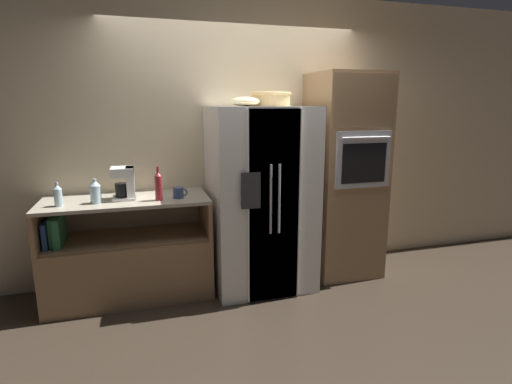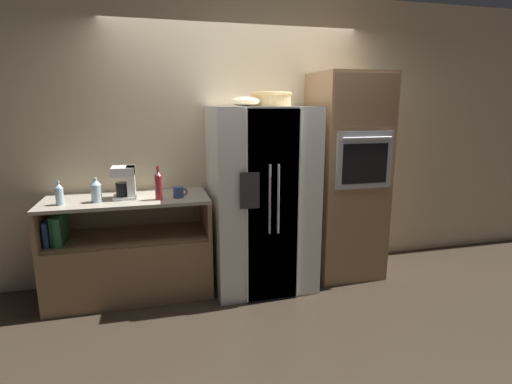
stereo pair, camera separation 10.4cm
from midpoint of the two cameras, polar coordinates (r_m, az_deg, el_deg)
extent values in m
plane|color=#382D23|center=(4.02, -0.47, -13.20)|extent=(20.00, 20.00, 0.00)
cube|color=beige|center=(4.10, -2.12, 7.65)|extent=(12.00, 0.06, 2.80)
cube|color=#93704C|center=(3.92, -16.66, -10.03)|extent=(1.44, 0.64, 0.55)
cube|color=#93704C|center=(3.83, -16.92, -6.09)|extent=(1.38, 0.59, 0.02)
cube|color=#93704C|center=(3.88, -27.48, -4.23)|extent=(0.04, 0.64, 0.34)
cube|color=#93704C|center=(3.81, -6.48, -3.16)|extent=(0.04, 0.64, 0.34)
cube|color=#ADA38E|center=(3.74, -17.25, -1.03)|extent=(1.44, 0.64, 0.03)
cube|color=#284C8E|center=(3.85, -26.69, -4.98)|extent=(0.04, 0.33, 0.22)
cube|color=#337A4C|center=(3.84, -26.05, -4.72)|extent=(0.03, 0.29, 0.25)
cube|color=#337A4C|center=(3.83, -25.34, -4.68)|extent=(0.05, 0.37, 0.25)
cube|color=white|center=(3.82, 1.47, -0.90)|extent=(0.94, 0.78, 1.72)
cube|color=white|center=(3.44, 3.23, -2.39)|extent=(0.46, 0.02, 1.69)
cube|color=white|center=(3.44, 3.42, -2.37)|extent=(0.46, 0.02, 1.69)
cylinder|color=#B2B2B7|center=(3.39, 2.87, -1.12)|extent=(0.02, 0.02, 0.60)
cylinder|color=#B2B2B7|center=(3.41, 4.09, -1.05)|extent=(0.02, 0.02, 0.60)
cube|color=#2D2D33|center=(3.33, -0.01, 0.19)|extent=(0.17, 0.01, 0.31)
cube|color=#93704C|center=(4.17, 13.35, 2.15)|extent=(0.67, 0.67, 2.04)
cube|color=#ADADB2|center=(3.84, 15.96, 4.42)|extent=(0.55, 0.04, 0.53)
cube|color=black|center=(3.82, 16.08, 3.91)|extent=(0.45, 0.01, 0.37)
cylinder|color=#B2B2B7|center=(3.78, 16.42, 7.43)|extent=(0.49, 0.02, 0.02)
cube|color=olive|center=(3.82, 16.33, 12.41)|extent=(0.63, 0.01, 0.49)
cylinder|color=tan|center=(3.83, 3.00, 13.00)|extent=(0.36, 0.36, 0.11)
torus|color=tan|center=(3.83, 3.01, 13.85)|extent=(0.39, 0.39, 0.03)
ellipsoid|color=beige|center=(3.61, -0.67, 12.81)|extent=(0.25, 0.25, 0.08)
cylinder|color=maroon|center=(3.57, -12.92, 0.62)|extent=(0.06, 0.06, 0.21)
cone|color=maroon|center=(3.55, -13.02, 2.59)|extent=(0.06, 0.06, 0.04)
cylinder|color=maroon|center=(3.54, -13.05, 3.26)|extent=(0.02, 0.02, 0.05)
cylinder|color=silver|center=(3.66, -25.53, -0.55)|extent=(0.07, 0.07, 0.15)
cone|color=silver|center=(3.65, -25.66, 0.83)|extent=(0.07, 0.07, 0.04)
cylinder|color=silver|center=(3.64, -25.70, 1.27)|extent=(0.02, 0.02, 0.02)
cylinder|color=silver|center=(3.64, -21.08, -0.19)|extent=(0.09, 0.09, 0.15)
cone|color=silver|center=(3.62, -21.20, 1.35)|extent=(0.09, 0.09, 0.05)
cylinder|color=silver|center=(3.62, -21.23, 1.73)|extent=(0.03, 0.03, 0.02)
cylinder|color=#384C7A|center=(3.63, -10.24, -0.03)|extent=(0.10, 0.10, 0.10)
torus|color=#384C7A|center=(3.63, -9.45, 0.01)|extent=(0.07, 0.01, 0.07)
cube|color=white|center=(3.72, -17.47, -0.67)|extent=(0.19, 0.21, 0.02)
cylinder|color=black|center=(3.71, -17.77, 0.39)|extent=(0.11, 0.11, 0.12)
cube|color=white|center=(3.69, -16.64, 1.34)|extent=(0.07, 0.18, 0.28)
cube|color=white|center=(3.68, -17.71, 2.84)|extent=(0.19, 0.21, 0.08)
camera|label=1|loc=(0.05, -89.19, 0.18)|focal=28.00mm
camera|label=2|loc=(0.05, 90.81, -0.18)|focal=28.00mm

